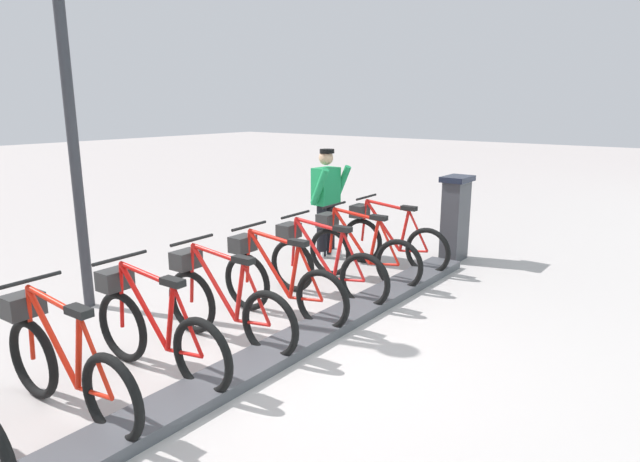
{
  "coord_description": "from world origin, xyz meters",
  "views": [
    {
      "loc": [
        -3.17,
        3.61,
        2.32
      ],
      "look_at": [
        0.5,
        -1.21,
        0.9
      ],
      "focal_mm": 30.48,
      "sensor_mm": 36.0,
      "label": 1
    }
  ],
  "objects_px": {
    "bike_docked_2": "(322,265)",
    "worker_near_rack": "(326,199)",
    "bike_docked_5": "(153,329)",
    "bike_docked_1": "(358,251)",
    "lamp_post": "(65,62)",
    "bike_docked_3": "(277,281)",
    "bike_docked_0": "(389,239)",
    "payment_kiosk": "(455,217)",
    "bike_docked_4": "(223,302)",
    "bike_docked_6": "(63,363)"
  },
  "relations": [
    {
      "from": "bike_docked_3",
      "to": "bike_docked_5",
      "type": "bearing_deg",
      "value": 90.0
    },
    {
      "from": "bike_docked_2",
      "to": "worker_near_rack",
      "type": "distance_m",
      "value": 1.96
    },
    {
      "from": "bike_docked_0",
      "to": "bike_docked_5",
      "type": "height_order",
      "value": "same"
    },
    {
      "from": "bike_docked_2",
      "to": "lamp_post",
      "type": "relative_size",
      "value": 0.4
    },
    {
      "from": "payment_kiosk",
      "to": "bike_docked_4",
      "type": "relative_size",
      "value": 0.74
    },
    {
      "from": "payment_kiosk",
      "to": "bike_docked_2",
      "type": "height_order",
      "value": "payment_kiosk"
    },
    {
      "from": "bike_docked_4",
      "to": "bike_docked_6",
      "type": "height_order",
      "value": "same"
    },
    {
      "from": "bike_docked_2",
      "to": "lamp_post",
      "type": "distance_m",
      "value": 3.61
    },
    {
      "from": "bike_docked_5",
      "to": "payment_kiosk",
      "type": "bearing_deg",
      "value": -96.55
    },
    {
      "from": "payment_kiosk",
      "to": "bike_docked_6",
      "type": "xyz_separation_m",
      "value": [
        0.57,
        5.78,
        -0.24
      ]
    },
    {
      "from": "payment_kiosk",
      "to": "bike_docked_3",
      "type": "bearing_deg",
      "value": 80.38
    },
    {
      "from": "payment_kiosk",
      "to": "bike_docked_1",
      "type": "bearing_deg",
      "value": 72.07
    },
    {
      "from": "bike_docked_4",
      "to": "bike_docked_1",
      "type": "bearing_deg",
      "value": -90.0
    },
    {
      "from": "bike_docked_4",
      "to": "bike_docked_0",
      "type": "bearing_deg",
      "value": -90.0
    },
    {
      "from": "payment_kiosk",
      "to": "lamp_post",
      "type": "distance_m",
      "value": 5.55
    },
    {
      "from": "bike_docked_5",
      "to": "bike_docked_1",
      "type": "bearing_deg",
      "value": -90.0
    },
    {
      "from": "bike_docked_1",
      "to": "lamp_post",
      "type": "relative_size",
      "value": 0.4
    },
    {
      "from": "bike_docked_3",
      "to": "lamp_post",
      "type": "relative_size",
      "value": 0.4
    },
    {
      "from": "bike_docked_1",
      "to": "worker_near_rack",
      "type": "height_order",
      "value": "worker_near_rack"
    },
    {
      "from": "bike_docked_2",
      "to": "bike_docked_4",
      "type": "xyz_separation_m",
      "value": [
        0.0,
        1.61,
        0.0
      ]
    },
    {
      "from": "worker_near_rack",
      "to": "bike_docked_5",
      "type": "bearing_deg",
      "value": 105.36
    },
    {
      "from": "bike_docked_5",
      "to": "bike_docked_2",
      "type": "bearing_deg",
      "value": -90.0
    },
    {
      "from": "payment_kiosk",
      "to": "lamp_post",
      "type": "bearing_deg",
      "value": 59.55
    },
    {
      "from": "bike_docked_3",
      "to": "bike_docked_4",
      "type": "bearing_deg",
      "value": 90.0
    },
    {
      "from": "bike_docked_6",
      "to": "worker_near_rack",
      "type": "bearing_deg",
      "value": -77.13
    },
    {
      "from": "bike_docked_2",
      "to": "bike_docked_6",
      "type": "distance_m",
      "value": 3.21
    },
    {
      "from": "bike_docked_1",
      "to": "bike_docked_2",
      "type": "bearing_deg",
      "value": 90.0
    },
    {
      "from": "bike_docked_3",
      "to": "bike_docked_1",
      "type": "bearing_deg",
      "value": -90.0
    },
    {
      "from": "bike_docked_6",
      "to": "bike_docked_0",
      "type": "bearing_deg",
      "value": -90.0
    },
    {
      "from": "bike_docked_3",
      "to": "worker_near_rack",
      "type": "distance_m",
      "value": 2.64
    },
    {
      "from": "bike_docked_5",
      "to": "bike_docked_6",
      "type": "distance_m",
      "value": 0.8
    },
    {
      "from": "bike_docked_2",
      "to": "bike_docked_5",
      "type": "height_order",
      "value": "same"
    },
    {
      "from": "bike_docked_0",
      "to": "bike_docked_1",
      "type": "height_order",
      "value": "same"
    },
    {
      "from": "bike_docked_4",
      "to": "bike_docked_5",
      "type": "xyz_separation_m",
      "value": [
        0.0,
        0.8,
        0.0
      ]
    },
    {
      "from": "bike_docked_4",
      "to": "bike_docked_2",
      "type": "bearing_deg",
      "value": -90.0
    },
    {
      "from": "bike_docked_3",
      "to": "bike_docked_6",
      "type": "distance_m",
      "value": 2.41
    },
    {
      "from": "worker_near_rack",
      "to": "bike_docked_1",
      "type": "bearing_deg",
      "value": 145.31
    },
    {
      "from": "payment_kiosk",
      "to": "bike_docked_6",
      "type": "relative_size",
      "value": 0.74
    },
    {
      "from": "bike_docked_5",
      "to": "bike_docked_6",
      "type": "bearing_deg",
      "value": 90.0
    },
    {
      "from": "payment_kiosk",
      "to": "bike_docked_0",
      "type": "relative_size",
      "value": 0.74
    },
    {
      "from": "bike_docked_1",
      "to": "bike_docked_5",
      "type": "relative_size",
      "value": 1.0
    },
    {
      "from": "lamp_post",
      "to": "bike_docked_3",
      "type": "bearing_deg",
      "value": -152.56
    },
    {
      "from": "bike_docked_2",
      "to": "worker_near_rack",
      "type": "bearing_deg",
      "value": -55.02
    },
    {
      "from": "payment_kiosk",
      "to": "worker_near_rack",
      "type": "bearing_deg",
      "value": 31.34
    },
    {
      "from": "payment_kiosk",
      "to": "bike_docked_0",
      "type": "height_order",
      "value": "payment_kiosk"
    },
    {
      "from": "bike_docked_0",
      "to": "bike_docked_1",
      "type": "xyz_separation_m",
      "value": [
        0.0,
        0.8,
        0.0
      ]
    },
    {
      "from": "bike_docked_3",
      "to": "lamp_post",
      "type": "height_order",
      "value": "lamp_post"
    },
    {
      "from": "bike_docked_5",
      "to": "worker_near_rack",
      "type": "bearing_deg",
      "value": -74.64
    },
    {
      "from": "bike_docked_0",
      "to": "bike_docked_1",
      "type": "relative_size",
      "value": 1.0
    },
    {
      "from": "bike_docked_4",
      "to": "bike_docked_5",
      "type": "relative_size",
      "value": 1.0
    }
  ]
}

